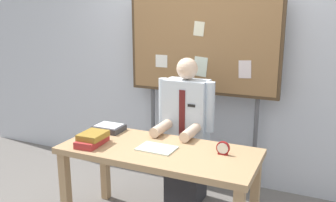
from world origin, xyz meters
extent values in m
cube|color=silver|center=(0.00, 1.19, 1.35)|extent=(6.40, 0.08, 2.70)
cube|color=tan|center=(0.00, 0.00, 0.72)|extent=(1.58, 0.69, 0.05)
cube|color=tan|center=(-0.73, -0.29, 0.35)|extent=(0.07, 0.07, 0.69)
cube|color=tan|center=(-0.73, 0.29, 0.35)|extent=(0.07, 0.07, 0.69)
cube|color=tan|center=(0.73, 0.29, 0.35)|extent=(0.07, 0.07, 0.69)
cube|color=#2D2D33|center=(0.00, 0.60, 0.22)|extent=(0.34, 0.30, 0.44)
cube|color=silver|center=(0.00, 0.60, 0.82)|extent=(0.40, 0.22, 0.76)
sphere|color=beige|center=(0.00, 0.60, 1.30)|extent=(0.20, 0.20, 0.20)
cylinder|color=silver|center=(-0.23, 0.58, 0.97)|extent=(0.09, 0.09, 0.46)
cylinder|color=silver|center=(0.23, 0.58, 0.97)|extent=(0.09, 0.09, 0.46)
cylinder|color=beige|center=(-0.14, 0.34, 0.79)|extent=(0.09, 0.30, 0.09)
cylinder|color=beige|center=(0.14, 0.34, 0.79)|extent=(0.09, 0.30, 0.09)
cube|color=#591919|center=(0.00, 0.48, 0.88)|extent=(0.06, 0.01, 0.49)
cube|color=black|center=(0.09, 0.48, 0.99)|extent=(0.07, 0.01, 0.02)
cube|color=#4C3823|center=(0.00, 0.99, 1.48)|extent=(1.56, 0.05, 0.97)
cube|color=olive|center=(0.00, 0.98, 1.48)|extent=(1.50, 0.04, 0.91)
cylinder|color=#59595E|center=(-0.57, 1.02, 0.51)|extent=(0.04, 0.04, 1.03)
cylinder|color=#59595E|center=(0.57, 1.02, 0.51)|extent=(0.04, 0.04, 1.03)
cube|color=silver|center=(0.00, 0.96, 1.27)|extent=(0.15, 0.00, 0.21)
cube|color=#F4EFCC|center=(-0.02, 0.96, 1.65)|extent=(0.12, 0.00, 0.15)
cube|color=white|center=(-0.43, 0.96, 1.31)|extent=(0.14, 0.00, 0.13)
cube|color=silver|center=(0.45, 0.96, 1.28)|extent=(0.13, 0.00, 0.18)
cube|color=#B22D2D|center=(-0.54, -0.15, 0.77)|extent=(0.19, 0.30, 0.06)
cube|color=olive|center=(-0.53, -0.15, 0.82)|extent=(0.19, 0.23, 0.05)
cube|color=silver|center=(-0.01, -0.02, 0.75)|extent=(0.30, 0.21, 0.01)
cylinder|color=maroon|center=(0.50, 0.09, 0.79)|extent=(0.10, 0.02, 0.10)
cylinder|color=white|center=(0.50, 0.08, 0.79)|extent=(0.09, 0.00, 0.09)
cube|color=maroon|center=(0.50, 0.09, 0.75)|extent=(0.07, 0.04, 0.01)
cube|color=#333338|center=(-0.61, 0.21, 0.77)|extent=(0.26, 0.20, 0.05)
cube|color=white|center=(-0.61, 0.21, 0.80)|extent=(0.22, 0.17, 0.01)
camera|label=1|loc=(1.18, -2.41, 1.78)|focal=38.24mm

